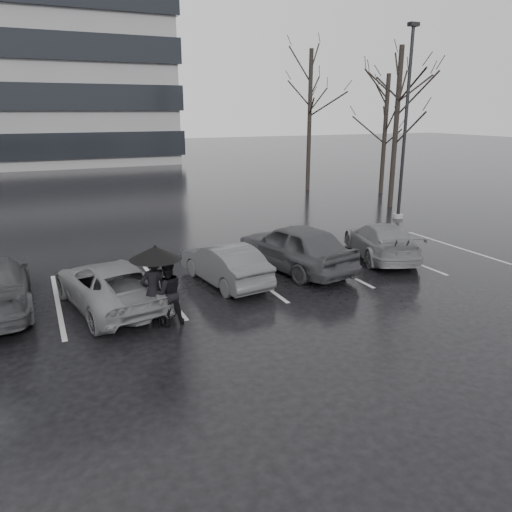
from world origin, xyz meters
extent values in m
plane|color=black|center=(0.00, 0.00, 0.00)|extent=(160.00, 160.00, 0.00)
imported|color=black|center=(2.14, 2.52, 0.76)|extent=(2.65, 4.74, 1.52)
imported|color=#2C2C2F|center=(-0.35, 2.22, 0.59)|extent=(1.74, 3.75, 1.19)
imported|color=#505053|center=(-3.70, 1.71, 0.60)|extent=(2.74, 4.62, 1.20)
imported|color=#505053|center=(5.52, 2.48, 0.61)|extent=(3.00, 4.52, 1.22)
imported|color=black|center=(-2.97, -0.02, 0.88)|extent=(0.70, 0.53, 1.75)
imported|color=black|center=(-2.65, -0.01, 0.80)|extent=(0.80, 0.63, 1.61)
cylinder|color=black|center=(-2.90, -0.12, 0.87)|extent=(0.03, 0.03, 1.73)
cone|color=black|center=(-2.90, -0.12, 1.84)|extent=(1.19, 1.19, 0.30)
sphere|color=black|center=(-2.90, -0.12, 1.99)|extent=(0.05, 0.05, 0.05)
cylinder|color=gray|center=(10.49, 7.53, 0.09)|extent=(0.47, 0.47, 0.19)
cylinder|color=black|center=(10.49, 7.53, 4.22)|extent=(0.15, 0.15, 8.43)
cube|color=black|center=(10.49, 7.53, 8.48)|extent=(0.47, 0.28, 0.17)
cube|color=#ACACAE|center=(-5.00, 2.50, 0.00)|extent=(0.12, 5.00, 0.00)
cube|color=#ACACAE|center=(-2.20, 2.50, 0.00)|extent=(0.12, 5.00, 0.00)
cube|color=#ACACAE|center=(0.60, 2.50, 0.00)|extent=(0.12, 5.00, 0.00)
cube|color=#ACACAE|center=(3.40, 2.50, 0.00)|extent=(0.12, 5.00, 0.00)
cube|color=#ACACAE|center=(6.20, 2.50, 0.00)|extent=(0.12, 5.00, 0.00)
cube|color=#ACACAE|center=(9.00, 2.50, 0.00)|extent=(0.12, 5.00, 0.00)
cylinder|color=black|center=(12.00, 10.00, 4.00)|extent=(0.26, 0.26, 8.00)
cylinder|color=black|center=(14.50, 14.00, 3.50)|extent=(0.26, 0.26, 7.00)
cylinder|color=black|center=(11.00, 17.00, 4.25)|extent=(0.26, 0.26, 8.50)
camera|label=1|loc=(-5.29, -10.92, 4.93)|focal=35.00mm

